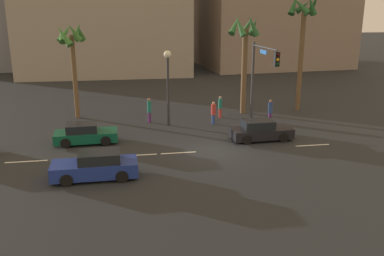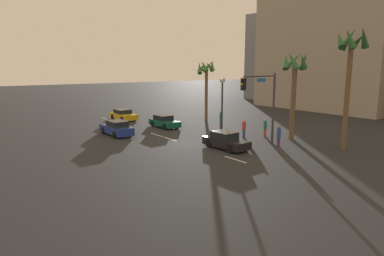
{
  "view_description": "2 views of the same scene",
  "coord_description": "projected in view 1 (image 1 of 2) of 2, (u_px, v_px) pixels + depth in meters",
  "views": [
    {
      "loc": [
        -5.58,
        -24.0,
        8.63
      ],
      "look_at": [
        -1.3,
        1.09,
        1.23
      ],
      "focal_mm": 39.34,
      "sensor_mm": 36.0,
      "label": 1
    },
    {
      "loc": [
        23.53,
        -16.51,
        6.59
      ],
      "look_at": [
        -0.98,
        1.55,
        1.08
      ],
      "focal_mm": 31.65,
      "sensor_mm": 36.0,
      "label": 2
    }
  ],
  "objects": [
    {
      "name": "lane_stripe_2",
      "position": [
        139.0,
        155.0,
        25.26
      ],
      "size": [
        2.2,
        0.14,
        0.01
      ],
      "primitive_type": "cube",
      "color": "silver",
      "rests_on": "ground_plane"
    },
    {
      "name": "traffic_signal",
      "position": [
        261.0,
        71.0,
        30.32
      ],
      "size": [
        0.57,
        4.38,
        6.08
      ],
      "color": "#38383D",
      "rests_on": "ground_plane"
    },
    {
      "name": "ground_plane",
      "position": [
        216.0,
        151.0,
        26.03
      ],
      "size": [
        220.0,
        220.0,
        0.0
      ],
      "primitive_type": "plane",
      "color": "#232628"
    },
    {
      "name": "lane_stripe_3",
      "position": [
        178.0,
        153.0,
        25.65
      ],
      "size": [
        2.17,
        0.14,
        0.01
      ],
      "primitive_type": "cube",
      "color": "silver",
      "rests_on": "ground_plane"
    },
    {
      "name": "pedestrian_0",
      "position": [
        220.0,
        106.0,
        33.6
      ],
      "size": [
        0.43,
        0.43,
        1.74
      ],
      "color": "#BF3833",
      "rests_on": "ground_plane"
    },
    {
      "name": "pedestrian_3",
      "position": [
        213.0,
        112.0,
        31.71
      ],
      "size": [
        0.4,
        0.4,
        1.73
      ],
      "color": "#2D478C",
      "rests_on": "ground_plane"
    },
    {
      "name": "palm_tree_0",
      "position": [
        303.0,
        25.0,
        34.27
      ],
      "size": [
        2.63,
        2.73,
        9.7
      ],
      "color": "brown",
      "rests_on": "ground_plane"
    },
    {
      "name": "palm_tree_2",
      "position": [
        245.0,
        43.0,
        33.66
      ],
      "size": [
        2.55,
        2.72,
        8.03
      ],
      "color": "brown",
      "rests_on": "ground_plane"
    },
    {
      "name": "palm_tree_1",
      "position": [
        71.0,
        44.0,
        32.12
      ],
      "size": [
        2.32,
        2.67,
        7.48
      ],
      "color": "brown",
      "rests_on": "ground_plane"
    },
    {
      "name": "car_3",
      "position": [
        85.0,
        134.0,
        27.35
      ],
      "size": [
        4.05,
        1.91,
        1.32
      ],
      "color": "#0F5138",
      "rests_on": "ground_plane"
    },
    {
      "name": "streetlamp",
      "position": [
        168.0,
        73.0,
        30.49
      ],
      "size": [
        0.56,
        0.56,
        5.56
      ],
      "color": "#2D2D33",
      "rests_on": "ground_plane"
    },
    {
      "name": "pedestrian_2",
      "position": [
        270.0,
        110.0,
        32.1
      ],
      "size": [
        0.34,
        0.34,
        1.8
      ],
      "color": "#59266B",
      "rests_on": "ground_plane"
    },
    {
      "name": "car_2",
      "position": [
        96.0,
        166.0,
        21.73
      ],
      "size": [
        4.41,
        1.86,
        1.43
      ],
      "color": "navy",
      "rests_on": "ground_plane"
    },
    {
      "name": "pedestrian_1",
      "position": [
        149.0,
        109.0,
        32.09
      ],
      "size": [
        0.43,
        0.43,
        1.91
      ],
      "color": "#59266B",
      "rests_on": "ground_plane"
    },
    {
      "name": "building_0",
      "position": [
        271.0,
        19.0,
        61.99
      ],
      "size": [
        21.55,
        16.6,
        13.59
      ],
      "primitive_type": "cube",
      "rotation": [
        0.0,
        0.0,
        0.08
      ],
      "color": "gray",
      "rests_on": "ground_plane"
    },
    {
      "name": "lane_stripe_4",
      "position": [
        312.0,
        145.0,
        27.05
      ],
      "size": [
        2.26,
        0.14,
        0.01
      ],
      "primitive_type": "cube",
      "color": "silver",
      "rests_on": "ground_plane"
    },
    {
      "name": "lane_stripe_1",
      "position": [
        26.0,
        162.0,
        24.22
      ],
      "size": [
        2.36,
        0.14,
        0.01
      ],
      "primitive_type": "cube",
      "color": "silver",
      "rests_on": "ground_plane"
    },
    {
      "name": "car_1",
      "position": [
        260.0,
        131.0,
        28.03
      ],
      "size": [
        4.11,
        1.92,
        1.37
      ],
      "color": "black",
      "rests_on": "ground_plane"
    }
  ]
}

